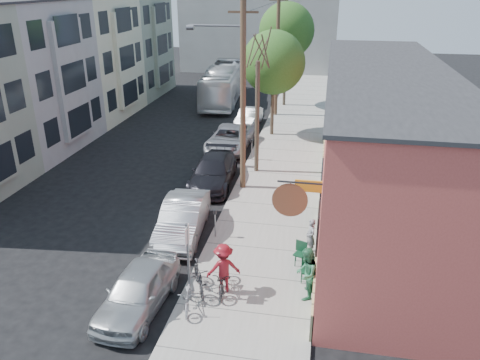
% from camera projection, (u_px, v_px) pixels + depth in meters
% --- Properties ---
extents(ground, '(120.00, 120.00, 0.00)m').
position_uv_depth(ground, '(160.00, 241.00, 19.58)').
color(ground, black).
extents(sidewalk, '(4.50, 58.00, 0.15)m').
position_uv_depth(sidewalk, '(287.00, 157.00, 28.77)').
color(sidewalk, gray).
rests_on(sidewalk, ground).
extents(cafe_building, '(6.60, 20.20, 6.61)m').
position_uv_depth(cafe_building, '(381.00, 142.00, 21.27)').
color(cafe_building, '#B44A42').
rests_on(cafe_building, ground).
extents(apartment_row, '(6.30, 32.00, 9.00)m').
position_uv_depth(apartment_row, '(62.00, 67.00, 32.49)').
color(apartment_row, gray).
rests_on(apartment_row, ground).
extents(end_cap_building, '(18.00, 8.00, 12.00)m').
position_uv_depth(end_cap_building, '(261.00, 18.00, 55.52)').
color(end_cap_building, '#9D9C98').
rests_on(end_cap_building, ground).
extents(sign_post, '(0.07, 0.45, 2.80)m').
position_uv_depth(sign_post, '(188.00, 254.00, 15.24)').
color(sign_post, slate).
rests_on(sign_post, sidewalk).
extents(parking_meter_near, '(0.14, 0.14, 1.24)m').
position_uv_depth(parking_meter_near, '(215.00, 219.00, 19.31)').
color(parking_meter_near, slate).
rests_on(parking_meter_near, sidewalk).
extents(parking_meter_far, '(0.14, 0.14, 1.24)m').
position_uv_depth(parking_meter_far, '(252.00, 146.00, 27.77)').
color(parking_meter_far, slate).
rests_on(parking_meter_far, sidewalk).
extents(utility_pole_near, '(3.57, 0.28, 10.00)m').
position_uv_depth(utility_pole_near, '(242.00, 86.00, 22.34)').
color(utility_pole_near, '#503A28').
rests_on(utility_pole_near, sidewalk).
extents(utility_pole_far, '(1.80, 0.28, 10.00)m').
position_uv_depth(utility_pole_far, '(277.00, 48.00, 35.53)').
color(utility_pole_far, '#503A28').
rests_on(utility_pole_far, sidewalk).
extents(tree_bare, '(0.24, 0.24, 6.09)m').
position_uv_depth(tree_bare, '(257.00, 118.00, 25.27)').
color(tree_bare, '#44392C').
rests_on(tree_bare, sidewalk).
extents(tree_leafy_mid, '(4.20, 4.20, 7.03)m').
position_uv_depth(tree_leafy_mid, '(274.00, 63.00, 30.84)').
color(tree_leafy_mid, '#44392C').
rests_on(tree_leafy_mid, sidewalk).
extents(tree_leafy_far, '(4.52, 4.52, 8.42)m').
position_uv_depth(tree_leafy_far, '(287.00, 31.00, 38.07)').
color(tree_leafy_far, '#44392C').
rests_on(tree_leafy_far, sidewalk).
extents(patio_chair_a, '(0.65, 0.65, 0.88)m').
position_uv_depth(patio_chair_a, '(301.00, 254.00, 17.57)').
color(patio_chair_a, '#0F3720').
rests_on(patio_chair_a, sidewalk).
extents(patio_chair_b, '(0.54, 0.54, 0.88)m').
position_uv_depth(patio_chair_b, '(307.00, 270.00, 16.57)').
color(patio_chair_b, '#0F3720').
rests_on(patio_chair_b, sidewalk).
extents(patron_grey, '(0.54, 0.64, 1.48)m').
position_uv_depth(patron_grey, '(311.00, 236.00, 18.18)').
color(patron_grey, gray).
rests_on(patron_grey, sidewalk).
extents(patron_green, '(0.82, 0.99, 1.86)m').
position_uv_depth(patron_green, '(306.00, 274.00, 15.54)').
color(patron_green, '#2E754E').
rests_on(patron_green, sidewalk).
extents(cyclist, '(1.34, 1.08, 1.81)m').
position_uv_depth(cyclist, '(223.00, 268.00, 15.88)').
color(cyclist, maroon).
rests_on(cyclist, sidewalk).
extents(cyclist_bike, '(0.76, 1.79, 0.92)m').
position_uv_depth(cyclist_bike, '(224.00, 279.00, 16.06)').
color(cyclist_bike, black).
rests_on(cyclist_bike, sidewalk).
extents(parked_bike_a, '(1.22, 1.84, 1.08)m').
position_uv_depth(parked_bike_a, '(199.00, 277.00, 16.01)').
color(parked_bike_a, black).
rests_on(parked_bike_a, sidewalk).
extents(parked_bike_b, '(0.88, 1.68, 0.84)m').
position_uv_depth(parked_bike_b, '(188.00, 297.00, 15.21)').
color(parked_bike_b, gray).
rests_on(parked_bike_b, sidewalk).
extents(car_0, '(1.93, 4.30, 1.44)m').
position_uv_depth(car_0, '(138.00, 290.00, 15.31)').
color(car_0, '#A7ACAF').
rests_on(car_0, ground).
extents(car_1, '(2.07, 4.85, 1.56)m').
position_uv_depth(car_1, '(183.00, 219.00, 19.78)').
color(car_1, '#9A9DA1').
rests_on(car_1, ground).
extents(car_2, '(2.35, 5.22, 1.49)m').
position_uv_depth(car_2, '(213.00, 171.00, 24.75)').
color(car_2, black).
rests_on(car_2, ground).
extents(car_3, '(2.59, 5.34, 1.46)m').
position_uv_depth(car_3, '(230.00, 139.00, 29.95)').
color(car_3, '#97989E').
rests_on(car_3, ground).
extents(car_4, '(1.63, 4.03, 1.30)m').
position_uv_depth(car_4, '(249.00, 117.00, 34.91)').
color(car_4, '#B3B8BB').
rests_on(car_4, ground).
extents(bus, '(3.69, 11.57, 3.17)m').
position_uv_depth(bus, '(223.00, 84.00, 41.61)').
color(bus, white).
rests_on(bus, ground).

